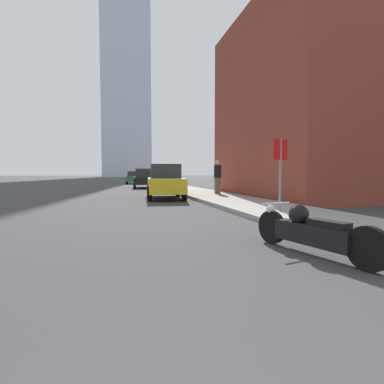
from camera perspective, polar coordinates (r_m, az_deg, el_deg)
sidewalk at (r=40.14m, az=-7.18°, el=1.81°), size 2.84×240.00×0.15m
brick_storefront at (r=20.01m, az=29.05°, el=13.55°), size 13.69×10.28×9.77m
distant_tower at (r=114.49m, az=-12.59°, el=19.83°), size 16.22×16.22×67.14m
motorcycle at (r=4.99m, az=21.52°, el=-6.87°), size 0.82×2.30×0.75m
parked_car_yellow at (r=15.05m, az=-5.17°, el=1.98°), size 2.06×4.49×1.71m
parked_car_black at (r=26.56m, az=-9.14°, el=2.58°), size 2.03×4.40×1.68m
parked_car_green at (r=37.61m, az=-10.95°, el=2.73°), size 2.14×4.46×1.53m
stop_sign at (r=9.11m, az=16.49°, el=5.48°), size 0.57×0.26×2.10m
pedestrian at (r=16.49m, az=4.90°, el=2.96°), size 0.36×0.25×1.81m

